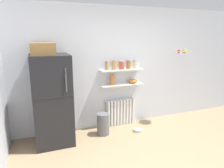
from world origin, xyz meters
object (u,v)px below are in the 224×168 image
object	(u,v)px
storage_jar_4	(135,64)
hanging_fruit_basket	(182,52)
vase	(112,80)
shelf_bowl	(133,81)
refrigerator	(52,98)
pet_food_bowl	(138,130)
storage_jar_0	(107,66)
radiator	(121,112)
storage_jar_2	(122,65)
storage_jar_1	(115,65)
storage_jar_3	(128,64)
trash_bin	(103,124)

from	to	relation	value
storage_jar_4	hanging_fruit_basket	xyz separation A→B (m)	(0.98, -0.32, 0.27)
vase	shelf_bowl	bearing A→B (deg)	0.00
refrigerator	storage_jar_4	xyz separation A→B (m)	(1.82, 0.24, 0.50)
vase	pet_food_bowl	distance (m)	1.21
storage_jar_0	pet_food_bowl	distance (m)	1.52
refrigerator	vase	size ratio (longest dim) A/B	8.35
radiator	hanging_fruit_basket	size ratio (longest dim) A/B	1.85
storage_jar_4	vase	world-z (taller)	storage_jar_4
storage_jar_2	pet_food_bowl	size ratio (longest dim) A/B	0.99
shelf_bowl	refrigerator	bearing A→B (deg)	-172.33
refrigerator	radiator	distance (m)	1.62
storage_jar_0	refrigerator	bearing A→B (deg)	-168.47
storage_jar_1	storage_jar_2	distance (m)	0.16
storage_jar_4	pet_food_bowl	bearing A→B (deg)	-105.88
radiator	shelf_bowl	world-z (taller)	shelf_bowl
storage_jar_1	storage_jar_3	distance (m)	0.33
vase	trash_bin	world-z (taller)	vase
refrigerator	storage_jar_0	distance (m)	1.29
trash_bin	hanging_fruit_basket	bearing A→B (deg)	-0.79
radiator	shelf_bowl	xyz separation A→B (m)	(0.28, -0.03, 0.71)
storage_jar_1	storage_jar_2	size ratio (longest dim) A/B	1.15
storage_jar_1	storage_jar_2	xyz separation A→B (m)	(0.16, 0.00, -0.01)
shelf_bowl	vase	bearing A→B (deg)	180.00
storage_jar_1	storage_jar_2	world-z (taller)	storage_jar_1
storage_jar_0	radiator	bearing A→B (deg)	5.27
radiator	storage_jar_3	size ratio (longest dim) A/B	3.31
vase	trash_bin	bearing A→B (deg)	-136.83
hanging_fruit_basket	vase	bearing A→B (deg)	168.30
storage_jar_3	pet_food_bowl	xyz separation A→B (m)	(0.04, -0.43, -1.36)
storage_jar_0	storage_jar_3	distance (m)	0.49
storage_jar_0	storage_jar_1	bearing A→B (deg)	0.00
storage_jar_3	refrigerator	bearing A→B (deg)	-171.81
storage_jar_1	vase	size ratio (longest dim) A/B	0.92
storage_jar_4	hanging_fruit_basket	world-z (taller)	hanging_fruit_basket
storage_jar_4	shelf_bowl	distance (m)	0.38
storage_jar_0	vase	distance (m)	0.33
storage_jar_0	trash_bin	xyz separation A→B (m)	(-0.20, -0.29, -1.16)
storage_jar_3	shelf_bowl	world-z (taller)	storage_jar_3
storage_jar_2	vase	size ratio (longest dim) A/B	0.80
storage_jar_4	vase	size ratio (longest dim) A/B	0.82
storage_jar_2	storage_jar_3	size ratio (longest dim) A/B	0.91
storage_jar_4	storage_jar_0	bearing A→B (deg)	180.00
refrigerator	shelf_bowl	size ratio (longest dim) A/B	9.38
refrigerator	storage_jar_4	world-z (taller)	refrigerator
storage_jar_1	storage_jar_4	distance (m)	0.49
storage_jar_3	storage_jar_2	bearing A→B (deg)	-180.00
radiator	pet_food_bowl	distance (m)	0.57
storage_jar_2	shelf_bowl	world-z (taller)	storage_jar_2
storage_jar_3	trash_bin	world-z (taller)	storage_jar_3
radiator	storage_jar_1	distance (m)	1.10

